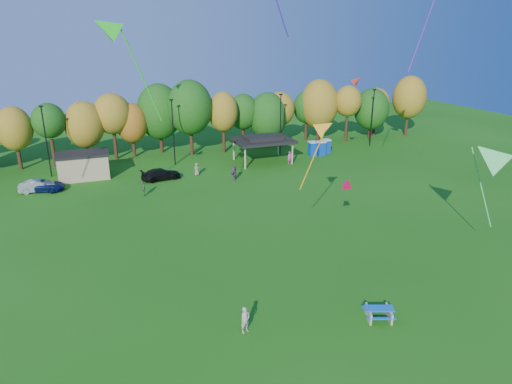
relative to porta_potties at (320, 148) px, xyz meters
name	(u,v)px	position (x,y,z in m)	size (l,w,h in m)	color
ground	(269,335)	(-23.56, -37.70, -1.10)	(160.00, 160.00, 0.00)	#19600F
tree_line	(145,117)	(-24.59, 7.81, 4.82)	(93.57, 10.55, 11.15)	black
lamp_posts	(173,130)	(-21.56, 2.30, 3.80)	(64.50, 0.25, 9.09)	black
utility_building	(83,165)	(-33.56, 0.30, 0.54)	(6.30, 4.30, 3.25)	tan
pavilion	(263,140)	(-9.56, -0.70, 2.13)	(8.20, 6.20, 3.77)	tan
porta_potties	(320,148)	(0.00, 0.00, 0.00)	(3.75, 1.98, 2.18)	#0C40A4
picnic_table	(379,312)	(-16.25, -38.59, -0.63)	(2.27, 2.08, 0.80)	tan
kite_flyer	(245,320)	(-24.79, -36.85, -0.23)	(0.63, 0.42, 1.74)	#C4AA93
car_b	(39,186)	(-38.62, -3.57, -0.39)	(1.50, 4.30, 1.42)	#98989D
car_c	(43,186)	(-38.13, -3.54, -0.44)	(2.19, 4.75, 1.32)	#0D1C51
car_d	(161,174)	(-24.55, -4.02, -0.38)	(2.00, 4.92, 1.43)	black
far_person_1	(290,158)	(-6.32, -2.91, -0.22)	(0.64, 0.42, 1.76)	#BF5A8E
far_person_2	(197,169)	(-19.91, -3.78, -0.27)	(0.81, 0.53, 1.66)	#777E56
far_person_3	(143,189)	(-27.40, -9.38, -0.24)	(1.01, 0.42, 1.72)	#4C6E43
far_person_4	(234,173)	(-15.97, -7.36, -0.18)	(1.70, 0.54, 1.83)	#83367E
kite_2	(347,183)	(-13.75, -29.89, 5.17)	(1.04, 1.37, 1.31)	#CD0B3B
kite_4	(325,128)	(-15.71, -29.32, 9.62)	(3.31, 2.21, 5.57)	orange
kite_8	(106,29)	(-30.58, -25.49, 16.70)	(4.57, 1.88, 7.68)	#1CC41A
kite_9	(488,157)	(-4.23, -34.20, 7.56)	(4.49, 4.48, 8.16)	#47CB5B
kite_10	(357,81)	(-2.43, -12.54, 11.13)	(1.71, 1.75, 1.41)	red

